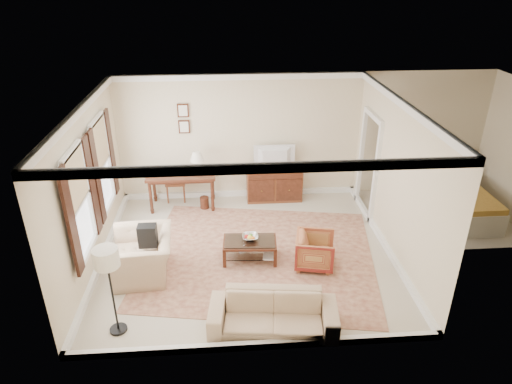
{
  "coord_description": "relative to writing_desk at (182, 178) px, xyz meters",
  "views": [
    {
      "loc": [
        -0.37,
        -7.33,
        4.94
      ],
      "look_at": [
        0.2,
        0.3,
        1.15
      ],
      "focal_mm": 32.0,
      "sensor_mm": 36.0,
      "label": 1
    }
  ],
  "objects": [
    {
      "name": "tv",
      "position": [
        2.11,
        0.18,
        0.52
      ],
      "size": [
        0.9,
        0.52,
        0.12
      ],
      "primitive_type": "imported",
      "rotation": [
        0.0,
        0.0,
        3.14
      ],
      "color": "black",
      "rests_on": "sideboard"
    },
    {
      "name": "annex_bedroom",
      "position": [
        5.83,
        -0.87,
        -0.38
      ],
      "size": [
        3.0,
        2.7,
        2.9
      ],
      "color": "beige",
      "rests_on": "ground"
    },
    {
      "name": "backpack",
      "position": [
        -0.41,
        -2.48,
        0.05
      ],
      "size": [
        0.31,
        0.38,
        0.4
      ],
      "primitive_type": "cube",
      "rotation": [
        0.0,
        0.0,
        -1.23
      ],
      "color": "black",
      "rests_on": "club_armchair"
    },
    {
      "name": "rug",
      "position": [
        1.57,
        -2.15,
        -0.71
      ],
      "size": [
        4.81,
        4.31,
        0.01
      ],
      "primitive_type": "cube",
      "rotation": [
        0.0,
        0.0,
        -0.17
      ],
      "color": "brown",
      "rests_on": "room_shell"
    },
    {
      "name": "club_armchair",
      "position": [
        -0.52,
        -2.54,
        -0.2
      ],
      "size": [
        0.86,
        1.24,
        1.03
      ],
      "primitive_type": "imported",
      "rotation": [
        0.0,
        0.0,
        -1.49
      ],
      "color": "tan",
      "rests_on": "room_shell"
    },
    {
      "name": "fruit_bowl",
      "position": [
        1.4,
        -2.19,
        -0.25
      ],
      "size": [
        0.42,
        0.42,
        0.1
      ],
      "primitive_type": "imported",
      "color": "silver",
      "rests_on": "coffee_table"
    },
    {
      "name": "striped_armchair",
      "position": [
        2.55,
        -2.52,
        -0.37
      ],
      "size": [
        0.77,
        0.8,
        0.7
      ],
      "primitive_type": "imported",
      "rotation": [
        0.0,
        0.0,
        1.36
      ],
      "color": "maroon",
      "rests_on": "room_shell"
    },
    {
      "name": "window_front",
      "position": [
        -1.36,
        -2.72,
        0.83
      ],
      "size": [
        0.12,
        1.56,
        1.8
      ],
      "primitive_type": null,
      "color": "#CCB284",
      "rests_on": "room_shell"
    },
    {
      "name": "writing_desk",
      "position": [
        0.0,
        0.0,
        0.0
      ],
      "size": [
        1.51,
        0.76,
        0.83
      ],
      "color": "#532617",
      "rests_on": "room_shell"
    },
    {
      "name": "sideboard",
      "position": [
        2.11,
        0.2,
        -0.32
      ],
      "size": [
        1.28,
        0.49,
        0.78
      ],
      "primitive_type": "cube",
      "color": "brown",
      "rests_on": "room_shell"
    },
    {
      "name": "floor_lamp",
      "position": [
        -0.72,
        -3.96,
        0.5
      ],
      "size": [
        0.36,
        0.36,
        1.46
      ],
      "color": "black",
      "rests_on": "room_shell"
    },
    {
      "name": "desk_chair",
      "position": [
        -0.18,
        0.35,
        -0.19
      ],
      "size": [
        0.54,
        0.54,
        1.05
      ],
      "primitive_type": null,
      "rotation": [
        0.0,
        0.0,
        -0.24
      ],
      "color": "brown",
      "rests_on": "room_shell"
    },
    {
      "name": "coffee_table",
      "position": [
        1.38,
        -2.24,
        -0.4
      ],
      "size": [
        1.01,
        0.63,
        0.42
      ],
      "rotation": [
        0.0,
        0.0,
        -0.06
      ],
      "color": "#532617",
      "rests_on": "room_shell"
    },
    {
      "name": "book_b",
      "position": [
        1.63,
        -2.37,
        -0.56
      ],
      "size": [
        0.28,
        0.08,
        0.38
      ],
      "primitive_type": "imported",
      "rotation": [
        0.0,
        0.0,
        -0.18
      ],
      "color": "brown",
      "rests_on": "coffee_table"
    },
    {
      "name": "doorway",
      "position": [
        4.05,
        -0.52,
        0.36
      ],
      "size": [
        0.1,
        1.12,
        2.25
      ],
      "primitive_type": null,
      "color": "white",
      "rests_on": "room_shell"
    },
    {
      "name": "framed_prints",
      "position": [
        0.1,
        0.45,
        1.22
      ],
      "size": [
        0.25,
        0.04,
        0.68
      ],
      "primitive_type": null,
      "color": "#532617",
      "rests_on": "room_shell"
    },
    {
      "name": "window_rear",
      "position": [
        -1.36,
        -1.12,
        0.83
      ],
      "size": [
        0.12,
        1.56,
        1.8
      ],
      "primitive_type": null,
      "color": "#CCB284",
      "rests_on": "room_shell"
    },
    {
      "name": "room_shell",
      "position": [
        1.34,
        -2.02,
        1.75
      ],
      "size": [
        5.51,
        5.01,
        2.91
      ],
      "color": "beige",
      "rests_on": "ground"
    },
    {
      "name": "desk_lamp",
      "position": [
        0.37,
        -0.0,
        0.36
      ],
      "size": [
        0.32,
        0.32,
        0.5
      ],
      "primitive_type": null,
      "color": "silver",
      "rests_on": "writing_desk"
    },
    {
      "name": "sofa",
      "position": [
        1.62,
        -4.08,
        -0.34
      ],
      "size": [
        1.97,
        0.78,
        0.75
      ],
      "primitive_type": "imported",
      "rotation": [
        0.0,
        0.0,
        -0.12
      ],
      "color": "tan",
      "rests_on": "room_shell"
    },
    {
      "name": "book_a",
      "position": [
        1.15,
        -2.14,
        -0.55
      ],
      "size": [
        0.28,
        0.12,
        0.38
      ],
      "primitive_type": "imported",
      "rotation": [
        0.0,
        0.0,
        0.32
      ],
      "color": "brown",
      "rests_on": "coffee_table"
    }
  ]
}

